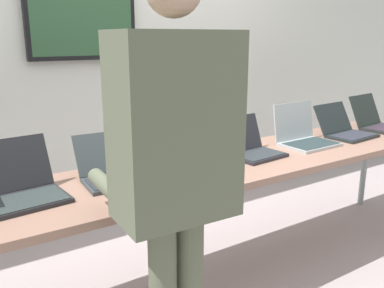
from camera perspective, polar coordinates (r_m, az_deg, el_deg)
The scene contains 12 objects.
ground at distance 2.83m, azimuth 4.99°, elevation -17.94°, with size 8.00×8.00×0.04m, color #A69799.
back_wall at distance 3.35m, azimuth -6.79°, elevation 9.60°, with size 8.00×0.11×2.40m.
workbench at distance 2.51m, azimuth 5.37°, elevation -3.41°, with size 3.71×0.70×0.77m.
laptop_station_0 at distance 2.06m, azimuth -22.78°, elevation -5.50°, with size 0.38×0.40×0.26m.
laptop_station_1 at distance 2.20m, azimuth -10.69°, elevation -3.55°, with size 0.37×0.38×0.22m.
laptop_station_2 at distance 2.37m, azimuth -0.59°, elevation -1.88°, with size 0.32×0.32×0.24m.
laptop_station_3 at distance 2.62m, azimuth 8.27°, elevation -0.37°, with size 0.35×0.34×0.24m.
laptop_station_4 at distance 2.97m, azimuth 15.31°, elevation 1.18°, with size 0.39×0.32×0.28m.
laptop_station_5 at distance 3.31m, azimuth 20.56°, elevation 1.97°, with size 0.39×0.38×0.23m.
laptop_station_6 at distance 3.68m, azimuth 24.50°, elevation 2.89°, with size 0.39×0.42×0.26m.
person at distance 1.50m, azimuth -2.49°, elevation -2.15°, with size 0.45×0.59×1.76m.
paper_sheet at distance 2.10m, azimuth -2.19°, elevation -5.67°, with size 0.23×0.31×0.00m.
Camera 1 is at (-1.49, -1.86, 1.51)m, focal length 38.20 mm.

